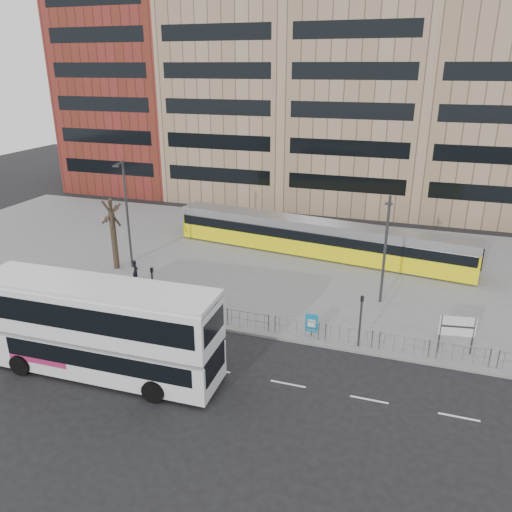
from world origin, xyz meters
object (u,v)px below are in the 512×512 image
(pedestrian, at_px, (135,271))
(lamp_post_east, at_px, (385,246))
(double_decker_bus, at_px, (99,326))
(lamp_post_west, at_px, (127,211))
(bare_tree, at_px, (109,196))
(traffic_light_east, at_px, (361,315))
(traffic_light_west, at_px, (153,284))
(station_sign, at_px, (457,328))
(tram, at_px, (318,238))
(ad_panel, at_px, (312,323))

(pedestrian, distance_m, lamp_post_east, 17.59)
(double_decker_bus, xyz_separation_m, lamp_post_west, (-6.15, 12.73, 2.01))
(double_decker_bus, distance_m, bare_tree, 14.52)
(pedestrian, relative_size, traffic_light_east, 0.54)
(traffic_light_west, xyz_separation_m, bare_tree, (-6.51, 5.75, 3.74))
(station_sign, relative_size, pedestrian, 1.31)
(tram, bearing_deg, pedestrian, -132.30)
(pedestrian, height_order, traffic_light_west, traffic_light_west)
(lamp_post_west, bearing_deg, lamp_post_east, -0.46)
(ad_panel, bearing_deg, pedestrian, 163.54)
(pedestrian, bearing_deg, station_sign, -119.46)
(bare_tree, bearing_deg, ad_panel, -18.27)
(ad_panel, xyz_separation_m, traffic_light_west, (-10.09, -0.27, 1.16))
(lamp_post_east, height_order, bare_tree, bare_tree)
(traffic_light_west, bearing_deg, lamp_post_east, 37.30)
(lamp_post_west, bearing_deg, ad_panel, -21.02)
(double_decker_bus, distance_m, traffic_light_west, 6.53)
(ad_panel, relative_size, traffic_light_east, 0.45)
(ad_panel, relative_size, lamp_post_west, 0.17)
(double_decker_bus, bearing_deg, ad_panel, 34.34)
(double_decker_bus, relative_size, lamp_post_east, 1.73)
(station_sign, relative_size, traffic_light_west, 0.71)
(ad_panel, height_order, lamp_post_east, lamp_post_east)
(double_decker_bus, xyz_separation_m, station_sign, (17.25, 7.43, -1.02))
(traffic_light_east, relative_size, bare_tree, 0.41)
(ad_panel, bearing_deg, tram, 98.74)
(pedestrian, height_order, lamp_post_west, lamp_post_west)
(station_sign, bearing_deg, pedestrian, 163.12)
(double_decker_bus, distance_m, pedestrian, 11.38)
(tram, distance_m, ad_panel, 13.44)
(station_sign, bearing_deg, traffic_light_east, -178.38)
(tram, height_order, bare_tree, bare_tree)
(traffic_light_west, bearing_deg, station_sign, 16.00)
(lamp_post_west, relative_size, bare_tree, 1.11)
(traffic_light_west, bearing_deg, bare_tree, 151.48)
(ad_panel, distance_m, bare_tree, 18.15)
(station_sign, bearing_deg, double_decker_bus, -165.79)
(ad_panel, bearing_deg, double_decker_bus, -146.10)
(pedestrian, bearing_deg, double_decker_bus, -178.96)
(double_decker_bus, height_order, station_sign, double_decker_bus)
(station_sign, height_order, bare_tree, bare_tree)
(traffic_light_east, height_order, bare_tree, bare_tree)
(tram, relative_size, lamp_post_east, 3.45)
(bare_tree, bearing_deg, station_sign, -11.10)
(tram, height_order, ad_panel, tram)
(double_decker_bus, bearing_deg, lamp_post_east, 43.23)
(pedestrian, distance_m, traffic_light_east, 17.03)
(ad_panel, bearing_deg, traffic_light_west, 179.87)
(tram, relative_size, ad_panel, 17.85)
(ad_panel, relative_size, traffic_light_west, 0.45)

